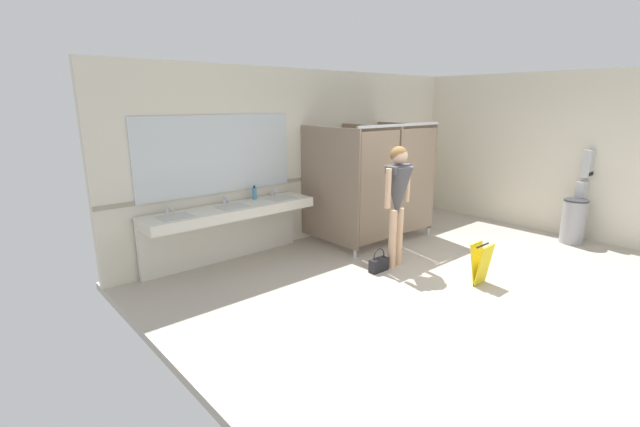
% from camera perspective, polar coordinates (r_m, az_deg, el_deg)
% --- Properties ---
extents(ground_plane, '(7.22, 6.60, 0.10)m').
position_cam_1_polar(ground_plane, '(6.08, 18.72, -9.35)').
color(ground_plane, '#B2A899').
extents(wall_back, '(7.22, 0.12, 2.83)m').
position_cam_1_polar(wall_back, '(7.61, -0.68, 7.59)').
color(wall_back, beige).
rests_on(wall_back, ground_plane).
extents(wall_side_right, '(0.12, 6.60, 2.83)m').
position_cam_1_polar(wall_side_right, '(8.75, 30.87, 6.46)').
color(wall_side_right, beige).
rests_on(wall_side_right, ground_plane).
extents(wall_back_tile_band, '(7.22, 0.01, 0.06)m').
position_cam_1_polar(wall_back_tile_band, '(7.62, -0.36, 4.82)').
color(wall_back_tile_band, '#9E937F').
rests_on(wall_back_tile_band, wall_back).
extents(vanity_counter, '(2.54, 0.60, 0.99)m').
position_cam_1_polar(vanity_counter, '(6.46, -11.78, -0.90)').
color(vanity_counter, silver).
rests_on(vanity_counter, ground_plane).
extents(mirror_panel, '(2.44, 0.02, 1.11)m').
position_cam_1_polar(mirror_panel, '(6.47, -13.16, 7.49)').
color(mirror_panel, silver).
rests_on(mirror_panel, wall_back).
extents(bathroom_stalls, '(1.94, 1.35, 1.98)m').
position_cam_1_polar(bathroom_stalls, '(7.42, 7.54, 4.34)').
color(bathroom_stalls, '#84705B').
rests_on(bathroom_stalls, ground_plane).
extents(paper_towel_dispenser_upper, '(0.30, 0.13, 0.45)m').
position_cam_1_polar(paper_towel_dispenser_upper, '(8.59, 31.67, 5.59)').
color(paper_towel_dispenser_upper, '#B7BABF').
rests_on(paper_towel_dispenser_upper, wall_side_right).
extents(paper_towel_dispenser_lower, '(0.38, 0.13, 0.47)m').
position_cam_1_polar(paper_towel_dispenser_lower, '(8.67, 31.05, 2.14)').
color(paper_towel_dispenser_lower, '#B7BABF').
rests_on(paper_towel_dispenser_lower, wall_side_right).
extents(trash_bin, '(0.37, 0.37, 0.75)m').
position_cam_1_polar(trash_bin, '(8.45, 30.18, -0.88)').
color(trash_bin, '#99999E').
rests_on(trash_bin, ground_plane).
extents(person_standing, '(0.60, 0.46, 1.73)m').
position_cam_1_polar(person_standing, '(6.19, 10.12, 2.88)').
color(person_standing, '#DBAD89').
rests_on(person_standing, ground_plane).
extents(handbag, '(0.29, 0.12, 0.34)m').
position_cam_1_polar(handbag, '(6.23, 7.67, -6.55)').
color(handbag, black).
rests_on(handbag, ground_plane).
extents(soap_dispenser, '(0.07, 0.07, 0.21)m').
position_cam_1_polar(soap_dispenser, '(6.71, -8.55, 2.63)').
color(soap_dispenser, teal).
rests_on(soap_dispenser, vanity_counter).
extents(wet_floor_sign, '(0.28, 0.19, 0.55)m').
position_cam_1_polar(wet_floor_sign, '(6.06, 20.26, -6.15)').
color(wet_floor_sign, yellow).
rests_on(wet_floor_sign, ground_plane).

